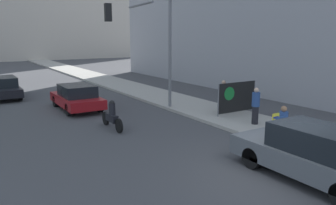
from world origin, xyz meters
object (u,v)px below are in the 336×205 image
seated_protester (285,121)px  motorcycle_on_road (112,117)px  jogger_on_sidewalk (256,106)px  parked_car_curbside (314,154)px  protest_banner (237,97)px  car_on_road_midblock (3,87)px  traffic_light_pole (148,35)px  car_on_road_nearest (77,97)px  pedestrian_behind (223,96)px

seated_protester → motorcycle_on_road: 6.99m
jogger_on_sidewalk → parked_car_curbside: (-2.72, -4.66, -0.20)m
protest_banner → parked_car_curbside: 7.38m
parked_car_curbside → protest_banner: bearing=62.4°
seated_protester → car_on_road_midblock: 17.58m
parked_car_curbside → motorcycle_on_road: (-2.67, 7.74, -0.22)m
car_on_road_midblock → motorcycle_on_road: bearing=-73.6°
seated_protester → jogger_on_sidewalk: (0.62, 2.04, 0.15)m
traffic_light_pole → car_on_road_nearest: 5.12m
pedestrian_behind → car_on_road_midblock: bearing=90.1°
car_on_road_midblock → pedestrian_behind: bearing=-51.4°
seated_protester → pedestrian_behind: 4.66m
car_on_road_nearest → protest_banner: bearing=-43.1°
seated_protester → car_on_road_nearest: 10.87m
protest_banner → parked_car_curbside: (-3.41, -6.54, -0.22)m
seated_protester → motorcycle_on_road: bearing=128.4°
seated_protester → parked_car_curbside: size_ratio=0.27×
protest_banner → car_on_road_nearest: 8.50m
pedestrian_behind → traffic_light_pole: size_ratio=0.29×
protest_banner → traffic_light_pole: bearing=132.8°
jogger_on_sidewalk → car_on_road_nearest: 9.45m
protest_banner → motorcycle_on_road: 6.22m
parked_car_curbside → traffic_light_pole: bearing=88.3°
protest_banner → motorcycle_on_road: bearing=168.9°
protest_banner → car_on_road_midblock: (-9.21, 11.80, -0.29)m
car_on_road_midblock → traffic_light_pole: bearing=-54.1°
jogger_on_sidewalk → car_on_road_midblock: jogger_on_sidewalk is taller
traffic_light_pole → parked_car_curbside: traffic_light_pole is taller
car_on_road_nearest → motorcycle_on_road: 4.61m
pedestrian_behind → traffic_light_pole: traffic_light_pole is taller
seated_protester → traffic_light_pole: bearing=99.3°
protest_banner → parked_car_curbside: size_ratio=0.54×
protest_banner → car_on_road_midblock: protest_banner is taller
protest_banner → car_on_road_midblock: bearing=128.0°
seated_protester → traffic_light_pole: (-1.80, 7.28, 3.16)m
seated_protester → traffic_light_pole: 8.13m
seated_protester → car_on_road_midblock: bearing=112.1°
jogger_on_sidewalk → protest_banner: jogger_on_sidewalk is taller
pedestrian_behind → parked_car_curbside: (-3.10, -7.18, -0.21)m
parked_car_curbside → car_on_road_nearest: (-2.79, 12.34, -0.07)m
parked_car_curbside → car_on_road_midblock: (-5.80, 18.34, -0.06)m
pedestrian_behind → car_on_road_midblock: 14.27m
pedestrian_behind → car_on_road_nearest: size_ratio=0.38×
parked_car_curbside → car_on_road_midblock: bearing=107.5°
jogger_on_sidewalk → traffic_light_pole: size_ratio=0.29×
car_on_road_nearest → car_on_road_midblock: bearing=116.7°
pedestrian_behind → parked_car_curbside: pedestrian_behind is taller
protest_banner → car_on_road_midblock: size_ratio=0.52×
jogger_on_sidewalk → car_on_road_midblock: 16.11m
seated_protester → protest_banner: 4.14m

